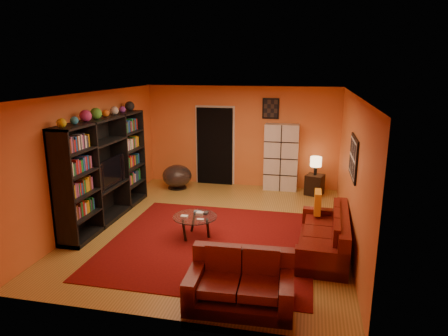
% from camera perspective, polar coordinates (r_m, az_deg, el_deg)
% --- Properties ---
extents(floor, '(6.00, 6.00, 0.00)m').
position_cam_1_polar(floor, '(7.97, -1.34, -8.45)').
color(floor, olive).
rests_on(floor, ground).
extents(ceiling, '(6.00, 6.00, 0.00)m').
position_cam_1_polar(ceiling, '(7.36, -1.46, 10.55)').
color(ceiling, white).
rests_on(ceiling, wall_back).
extents(wall_back, '(6.00, 0.00, 6.00)m').
position_cam_1_polar(wall_back, '(10.44, 2.47, 4.49)').
color(wall_back, orange).
rests_on(wall_back, floor).
extents(wall_front, '(6.00, 0.00, 6.00)m').
position_cam_1_polar(wall_front, '(4.83, -9.82, -7.63)').
color(wall_front, orange).
rests_on(wall_front, floor).
extents(wall_left, '(0.00, 6.00, 6.00)m').
position_cam_1_polar(wall_left, '(8.49, -18.05, 1.48)').
color(wall_left, orange).
rests_on(wall_left, floor).
extents(wall_right, '(0.00, 6.00, 6.00)m').
position_cam_1_polar(wall_right, '(7.40, 17.79, -0.33)').
color(wall_right, orange).
rests_on(wall_right, floor).
extents(rug, '(3.60, 3.60, 0.01)m').
position_cam_1_polar(rug, '(7.32, -1.86, -10.55)').
color(rug, '#510909').
rests_on(rug, floor).
extents(doorway, '(0.95, 0.10, 2.04)m').
position_cam_1_polar(doorway, '(10.59, -1.32, 3.11)').
color(doorway, black).
rests_on(doorway, floor).
extents(wall_art_right, '(0.03, 1.00, 0.70)m').
position_cam_1_polar(wall_art_right, '(7.04, 18.03, 1.43)').
color(wall_art_right, black).
rests_on(wall_art_right, wall_right).
extents(wall_art_back, '(0.42, 0.03, 0.52)m').
position_cam_1_polar(wall_art_back, '(10.22, 6.69, 8.44)').
color(wall_art_back, black).
rests_on(wall_art_back, wall_back).
extents(entertainment_unit, '(0.45, 3.00, 2.10)m').
position_cam_1_polar(entertainment_unit, '(8.43, -16.59, -0.23)').
color(entertainment_unit, black).
rests_on(entertainment_unit, floor).
extents(tv, '(1.01, 0.13, 0.58)m').
position_cam_1_polar(tv, '(8.40, -16.33, -0.54)').
color(tv, black).
rests_on(tv, entertainment_unit).
extents(sofa, '(0.89, 1.98, 0.85)m').
position_cam_1_polar(sofa, '(7.07, 14.62, -9.48)').
color(sofa, '#530E0B').
rests_on(sofa, rug).
extents(loveseat, '(1.43, 0.89, 0.85)m').
position_cam_1_polar(loveseat, '(5.54, 2.41, -16.03)').
color(loveseat, '#530E0B').
rests_on(loveseat, rug).
extents(throw_pillow, '(0.12, 0.42, 0.42)m').
position_cam_1_polar(throw_pillow, '(7.65, 13.22, -4.77)').
color(throw_pillow, orange).
rests_on(throw_pillow, sofa).
extents(coffee_table, '(0.81, 0.81, 0.40)m').
position_cam_1_polar(coffee_table, '(7.41, -4.16, -7.23)').
color(coffee_table, silver).
rests_on(coffee_table, floor).
extents(storage_cabinet, '(0.84, 0.38, 1.69)m').
position_cam_1_polar(storage_cabinet, '(10.21, 8.16, 1.52)').
color(storage_cabinet, silver).
rests_on(storage_cabinet, floor).
extents(bowl_chair, '(0.76, 0.76, 0.61)m').
position_cam_1_polar(bowl_chair, '(10.38, -6.72, -1.15)').
color(bowl_chair, black).
rests_on(bowl_chair, floor).
extents(side_table, '(0.50, 0.50, 0.50)m').
position_cam_1_polar(side_table, '(10.08, 12.81, -2.35)').
color(side_table, black).
rests_on(side_table, floor).
extents(table_lamp, '(0.27, 0.27, 0.45)m').
position_cam_1_polar(table_lamp, '(9.94, 12.99, 0.80)').
color(table_lamp, black).
rests_on(table_lamp, side_table).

